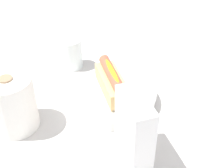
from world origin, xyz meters
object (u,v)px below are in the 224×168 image
object	(u,v)px
hotdog_front	(112,81)
paper_towel_roll	(11,103)
serving_bowl	(112,96)
water_glass	(71,54)
napkin_box	(134,129)

from	to	relation	value
hotdog_front	paper_towel_roll	size ratio (longest dim) A/B	1.18
serving_bowl	hotdog_front	distance (m)	0.04
serving_bowl	hotdog_front	size ratio (longest dim) A/B	1.43
serving_bowl	hotdog_front	bearing A→B (deg)	135.00
water_glass	napkin_box	world-z (taller)	napkin_box
water_glass	paper_towel_roll	world-z (taller)	paper_towel_roll
hotdog_front	serving_bowl	bearing A→B (deg)	-45.00
serving_bowl	napkin_box	distance (m)	0.19
paper_towel_roll	hotdog_front	bearing A→B (deg)	-104.04
serving_bowl	hotdog_front	xyz separation A→B (m)	(-0.00, 0.00, 0.04)
paper_towel_roll	water_glass	bearing A→B (deg)	-56.81
paper_towel_roll	napkin_box	size ratio (longest dim) A/B	0.89
hotdog_front	water_glass	distance (m)	0.21
serving_bowl	napkin_box	xyz separation A→B (m)	(-0.17, 0.07, 0.06)
serving_bowl	water_glass	world-z (taller)	water_glass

